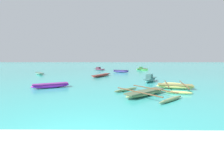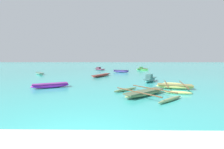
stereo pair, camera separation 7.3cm
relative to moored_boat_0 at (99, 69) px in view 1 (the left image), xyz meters
The scene contains 9 objects.
moored_boat_0 is the anchor object (origin of this frame).
moored_boat_1 17.36m from the moored_boat_0, 67.80° to the right, with size 1.92×2.77×0.77m.
moored_boat_2 21.03m from the moored_boat_0, 68.94° to the right, with size 2.76×4.12×0.39m.
moored_boat_3 19.47m from the moored_boat_0, 95.71° to the right, with size 2.80×1.84×0.34m.
moored_boat_4 22.34m from the moored_boat_0, 77.37° to the right, with size 3.96×4.12×0.36m.
moored_boat_5 11.67m from the moored_boat_0, 83.27° to the right, with size 2.36×3.86×0.29m.
moored_boat_6 8.80m from the moored_boat_0, ahead, with size 2.48×3.73×0.72m.
moored_boat_7 7.04m from the moored_boat_0, 53.85° to the right, with size 2.77×1.48×0.45m.
moored_boat_8 12.07m from the moored_boat_0, 131.04° to the right, with size 2.39×2.62×0.30m.
Camera 1 is at (1.00, -3.21, 2.18)m, focal length 24.00 mm.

